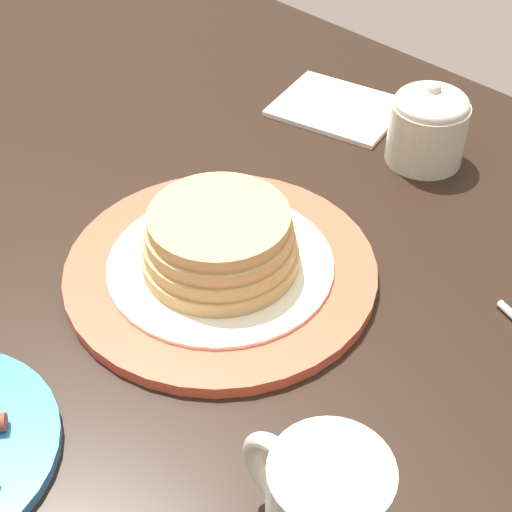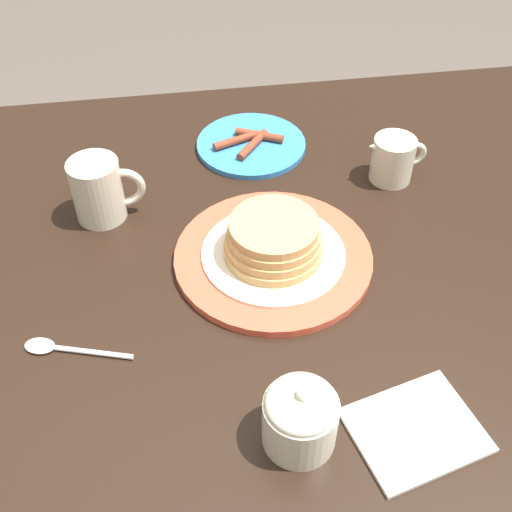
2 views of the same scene
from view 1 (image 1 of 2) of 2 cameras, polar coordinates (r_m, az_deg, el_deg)
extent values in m
cube|color=black|center=(0.74, -3.52, -2.19)|extent=(1.43, 0.97, 0.03)
cube|color=black|center=(1.58, -7.67, 7.07)|extent=(0.07, 0.07, 0.72)
cylinder|color=#DB5138|center=(0.72, -2.57, -1.05)|extent=(0.29, 0.29, 0.01)
cylinder|color=beige|center=(0.72, -2.59, -0.58)|extent=(0.21, 0.21, 0.00)
cylinder|color=tan|center=(0.71, -2.61, -0.04)|extent=(0.14, 0.14, 0.01)
cylinder|color=tan|center=(0.70, -2.65, 0.82)|extent=(0.14, 0.14, 0.01)
cylinder|color=tan|center=(0.69, -2.68, 1.70)|extent=(0.13, 0.13, 0.01)
cylinder|color=tan|center=(0.68, -2.72, 2.61)|extent=(0.13, 0.13, 0.01)
torus|color=beige|center=(0.53, 1.90, -15.76)|extent=(0.07, 0.01, 0.07)
cylinder|color=#472819|center=(0.48, 5.48, -15.73)|extent=(0.07, 0.07, 0.00)
cylinder|color=beige|center=(0.87, 12.31, 8.74)|extent=(0.08, 0.08, 0.07)
ellipsoid|color=beige|center=(0.85, 12.67, 10.81)|extent=(0.08, 0.08, 0.03)
sphere|color=beige|center=(0.85, 12.84, 11.78)|extent=(0.02, 0.02, 0.02)
cube|color=silver|center=(0.96, 5.95, 10.67)|extent=(0.17, 0.15, 0.01)
camera|label=2|loc=(1.05, 42.27, 43.38)|focal=45.00mm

